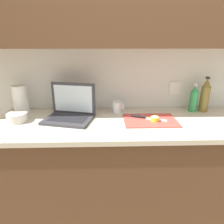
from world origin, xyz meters
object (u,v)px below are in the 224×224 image
Objects in this scene: knife at (143,117)px; measuring_cup at (117,107)px; bottle_green_soda at (205,96)px; bottle_oil_tall at (194,99)px; bowl_white at (17,117)px; laptop at (70,111)px; lemon_half_cut at (155,119)px; cutting_board at (150,120)px; paper_towel_roll at (20,99)px.

measuring_cup is at bearing 159.64° from knife.
bottle_green_soda is at bearing 0.32° from measuring_cup.
bowl_white is at bearing -172.42° from bottle_oil_tall.
measuring_cup is (-0.19, 0.17, 0.03)m from knife.
laptop reaches higher than measuring_cup.
bottle_green_soda reaches higher than lemon_half_cut.
bottle_green_soda is at bearing 20.81° from laptop.
bottle_oil_tall reaches higher than measuring_cup.
laptop is 1.02× the size of cutting_board.
cutting_board is 0.56m from bottle_green_soda.
lemon_half_cut is at bearing -149.04° from bottle_oil_tall.
measuring_cup is 0.67× the size of bowl_white.
cutting_board is 1.71× the size of paper_towel_roll.
laptop is at bearing 173.63° from cutting_board.
cutting_board is at bearing -157.54° from bottle_green_soda.
paper_towel_roll is at bearing 101.88° from bowl_white.
bottle_oil_tall is 1.44m from bowl_white.
laptop reaches higher than knife.
bowl_white is (-1.04, 0.04, 0.01)m from lemon_half_cut.
measuring_cup is 0.79m from bowl_white.
cutting_board is at bearing 7.32° from laptop.
bowl_white is at bearing -172.88° from bottle_green_soda.
cutting_board is at bearing 145.78° from lemon_half_cut.
measuring_cup is (-0.27, 0.23, 0.02)m from lemon_half_cut.
bottle_green_soda reaches higher than bottle_oil_tall.
bottle_green_soda is (0.51, 0.21, 0.13)m from cutting_board.
bottle_green_soda reaches higher than cutting_board.
laptop is at bearing 7.15° from bowl_white.
laptop is 1.36× the size of bottle_green_soda.
knife is at bearing -40.71° from measuring_cup.
knife is 1.09× the size of bottle_oil_tall.
bottle_oil_tall is 2.43× the size of measuring_cup.
knife is (0.57, -0.03, -0.05)m from laptop.
bottle_oil_tall is at bearing -0.21° from paper_towel_roll.
bottle_oil_tall is (1.03, 0.14, 0.05)m from laptop.
cutting_board is at bearing -1.11° from bowl_white.
knife is 4.23× the size of lemon_half_cut.
measuring_cup is at bearing -0.68° from paper_towel_roll.
bottle_oil_tall is (-0.09, 0.00, -0.03)m from bottle_green_soda.
bottle_green_soda is 1.56m from paper_towel_roll.
cutting_board is at bearing -153.14° from bottle_oil_tall.
laptop reaches higher than bottle_oil_tall.
bottle_oil_tall is at bearing 21.44° from laptop.
knife is at bearing -10.00° from paper_towel_roll.
lemon_half_cut is at bearing -39.34° from measuring_cup.
measuring_cup is at bearing 140.08° from cutting_board.
bottle_green_soda is at bearing 0.00° from bottle_oil_tall.
measuring_cup reaches higher than knife.
bowl_white is at bearing -166.39° from measuring_cup.
cutting_board is 1.08m from paper_towel_roll.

